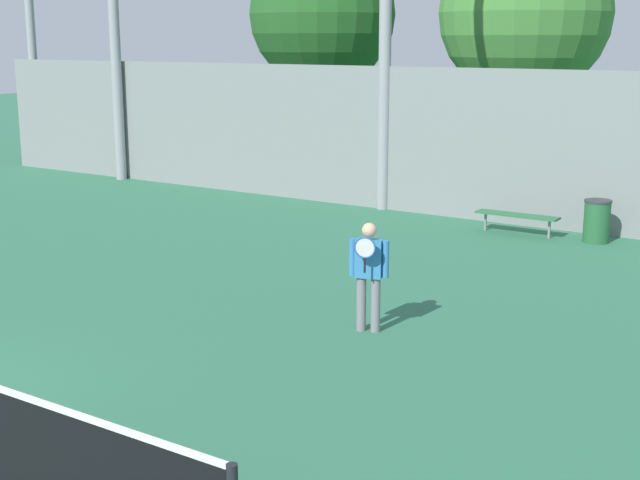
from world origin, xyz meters
TOP-DOWN VIEW (x-y plane):
  - tennis_player at (3.32, 5.92)m, footprint 0.56×0.48m
  - bench_courtside_near at (2.61, 13.43)m, footprint 1.84×0.40m
  - trash_bin at (4.29, 13.62)m, footprint 0.57×0.57m
  - back_fence at (0.00, 14.40)m, footprint 30.69×0.06m
  - tree_green_broad at (-0.70, 21.78)m, footprint 5.22×5.22m
  - tree_dark_dense at (-7.81, 21.34)m, footprint 5.02×5.02m

SIDE VIEW (x-z plane):
  - bench_courtside_near at x=2.61m, z-range 0.18..0.63m
  - trash_bin at x=4.29m, z-range 0.00..0.90m
  - tennis_player at x=3.32m, z-range 0.11..1.73m
  - back_fence at x=0.00m, z-range 0.00..3.53m
  - tree_green_broad at x=-0.70m, z-range 1.16..8.73m
  - tree_dark_dense at x=-7.81m, z-range 1.23..8.74m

